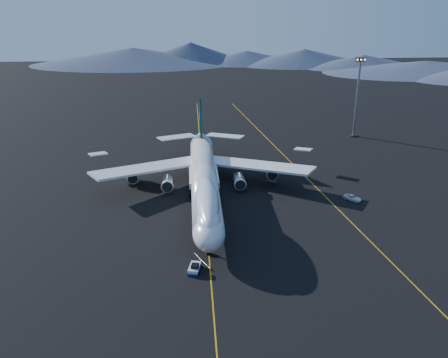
{
  "coord_description": "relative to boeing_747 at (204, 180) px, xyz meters",
  "views": [
    {
      "loc": [
        -3.0,
        -115.29,
        51.47
      ],
      "look_at": [
        4.9,
        -0.13,
        6.0
      ],
      "focal_mm": 40.0,
      "sensor_mm": 36.0,
      "label": 1
    }
  ],
  "objects": [
    {
      "name": "pushback_tug",
      "position": [
        -3.0,
        -32.68,
        -5.26
      ],
      "size": [
        2.96,
        4.36,
        1.75
      ],
      "rotation": [
        0.0,
        0.0,
        -0.21
      ],
      "color": "silver",
      "rests_on": "ground"
    },
    {
      "name": "boeing_747",
      "position": [
        0.0,
        0.0,
        0.0
      ],
      "size": [
        59.62,
        72.43,
        19.37
      ],
      "color": "silver",
      "rests_on": "ground"
    },
    {
      "name": "ground",
      "position": [
        -0.0,
        -0.03,
        -5.81
      ],
      "size": [
        500.0,
        500.0,
        0.0
      ],
      "primitive_type": "plane",
      "color": "black",
      "rests_on": "ground"
    },
    {
      "name": "taxiway_line_main",
      "position": [
        -0.0,
        -0.03,
        -5.8
      ],
      "size": [
        0.25,
        220.0,
        0.01
      ],
      "primitive_type": "cube",
      "color": "#C38F0B",
      "rests_on": "ground"
    },
    {
      "name": "floodlight_mast",
      "position": [
        55.36,
        54.03,
        8.28
      ],
      "size": [
        3.44,
        2.58,
        27.81
      ],
      "rotation": [
        0.0,
        0.0,
        0.07
      ],
      "color": "black",
      "rests_on": "ground"
    },
    {
      "name": "taxiway_line_side",
      "position": [
        30.0,
        9.97,
        -5.8
      ],
      "size": [
        28.08,
        198.09,
        0.01
      ],
      "primitive_type": "cube",
      "rotation": [
        0.0,
        0.0,
        0.14
      ],
      "color": "#C38F0B",
      "rests_on": "ground"
    },
    {
      "name": "service_van",
      "position": [
        37.56,
        -1.8,
        -5.16
      ],
      "size": [
        4.59,
        5.01,
        1.3
      ],
      "primitive_type": "imported",
      "rotation": [
        0.0,
        0.0,
        0.67
      ],
      "color": "white",
      "rests_on": "ground"
    }
  ]
}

